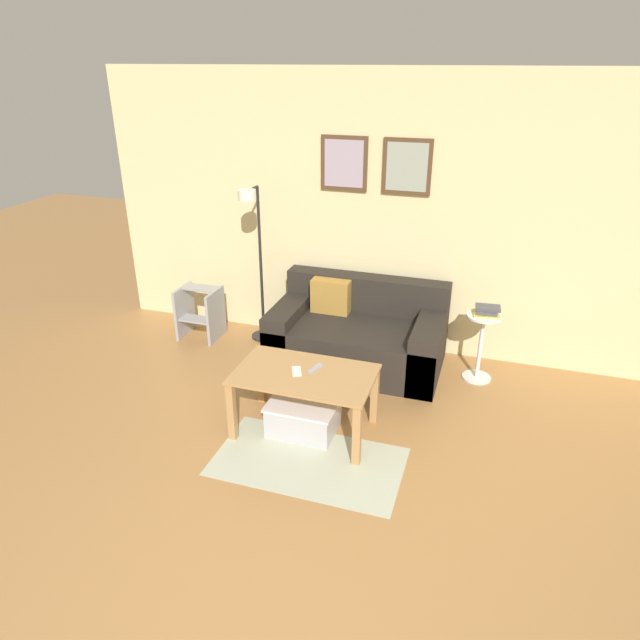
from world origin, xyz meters
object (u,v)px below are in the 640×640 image
object	(u,v)px
step_stool	(200,312)
storage_bin	(303,416)
remote_control	(316,368)
couch	(358,336)
book_stack	(487,311)
coffee_table	(305,384)
floor_lamp	(255,253)
cell_phone	(297,371)
side_table	(481,341)

from	to	relation	value
step_stool	storage_bin	bearing A→B (deg)	-38.19
remote_control	step_stool	size ratio (longest dim) A/B	0.29
couch	book_stack	distance (m)	1.18
coffee_table	floor_lamp	size ratio (longest dim) A/B	0.66
storage_bin	floor_lamp	distance (m)	1.78
floor_lamp	step_stool	bearing A→B (deg)	-172.82
coffee_table	cell_phone	world-z (taller)	cell_phone
coffee_table	floor_lamp	world-z (taller)	floor_lamp
book_stack	cell_phone	size ratio (longest dim) A/B	1.73
coffee_table	remote_control	world-z (taller)	remote_control
floor_lamp	remote_control	xyz separation A→B (m)	(1.00, -1.19, -0.43)
coffee_table	storage_bin	size ratio (longest dim) A/B	1.98
storage_bin	cell_phone	world-z (taller)	cell_phone
cell_phone	step_stool	distance (m)	1.91
couch	side_table	distance (m)	1.10
couch	cell_phone	xyz separation A→B (m)	(-0.17, -1.16, 0.23)
coffee_table	floor_lamp	bearing A→B (deg)	126.32
coffee_table	step_stool	distance (m)	1.96
couch	floor_lamp	world-z (taller)	floor_lamp
book_stack	remote_control	distance (m)	1.63
book_stack	cell_phone	world-z (taller)	book_stack
couch	book_stack	world-z (taller)	couch
cell_phone	book_stack	bearing A→B (deg)	19.91
book_stack	cell_phone	bearing A→B (deg)	-136.42
floor_lamp	step_stool	world-z (taller)	floor_lamp
storage_bin	cell_phone	distance (m)	0.38
couch	book_stack	size ratio (longest dim) A/B	6.37
book_stack	cell_phone	xyz separation A→B (m)	(-1.28, -1.22, -0.15)
remote_control	cell_phone	xyz separation A→B (m)	(-0.13, -0.08, -0.01)
book_stack	step_stool	distance (m)	2.79
cell_phone	step_stool	xyz separation A→B (m)	(-1.48, 1.19, -0.23)
coffee_table	floor_lamp	xyz separation A→B (m)	(-0.93, 1.27, 0.53)
couch	floor_lamp	size ratio (longest dim) A/B	0.99
book_stack	step_stool	xyz separation A→B (m)	(-2.76, -0.03, -0.38)
remote_control	couch	bearing A→B (deg)	104.76
remote_control	step_stool	xyz separation A→B (m)	(-1.61, 1.11, -0.23)
side_table	step_stool	xyz separation A→B (m)	(-2.74, -0.01, -0.09)
storage_bin	side_table	bearing A→B (deg)	45.33
side_table	cell_phone	size ratio (longest dim) A/B	4.41
storage_bin	floor_lamp	bearing A→B (deg)	125.76
book_stack	storage_bin	bearing A→B (deg)	-134.72
coffee_table	book_stack	world-z (taller)	book_stack
storage_bin	floor_lamp	size ratio (longest dim) A/B	0.33
coffee_table	book_stack	bearing A→B (deg)	45.07
couch	floor_lamp	bearing A→B (deg)	174.15
couch	remote_control	xyz separation A→B (m)	(-0.04, -1.09, 0.24)
storage_bin	book_stack	xyz separation A→B (m)	(1.22, 1.24, 0.52)
storage_bin	cell_phone	bearing A→B (deg)	161.37
remote_control	step_stool	distance (m)	1.97
coffee_table	remote_control	size ratio (longest dim) A/B	6.85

